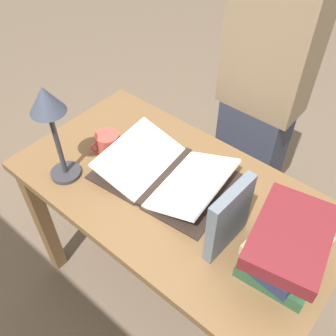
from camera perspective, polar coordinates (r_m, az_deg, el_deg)
The scene contains 8 objects.
ground_plane at distance 2.03m, azimuth 0.69°, elevation -17.67°, with size 12.00×12.00×0.00m, color brown.
reading_desk at distance 1.48m, azimuth 0.91°, elevation -6.36°, with size 1.22×0.67×0.77m.
open_book at distance 1.40m, azimuth -0.43°, elevation -0.75°, with size 0.53×0.40×0.09m.
book_stack_tall at distance 1.16m, azimuth 17.54°, elevation -11.67°, with size 0.26×0.33×0.19m.
book_standing_upright at distance 1.16m, azimuth 9.23°, elevation -7.61°, with size 0.04×0.19×0.26m.
reading_lamp at distance 1.30m, azimuth -17.68°, elevation 8.00°, with size 0.12×0.12×0.39m.
coffee_mug at distance 1.52m, azimuth -9.22°, elevation 3.82°, with size 0.10×0.12×0.08m.
person_reader at distance 1.76m, azimuth 13.96°, elevation 10.23°, with size 0.36×0.22×1.66m.
Camera 1 is at (-0.56, 0.71, 1.82)m, focal length 40.00 mm.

